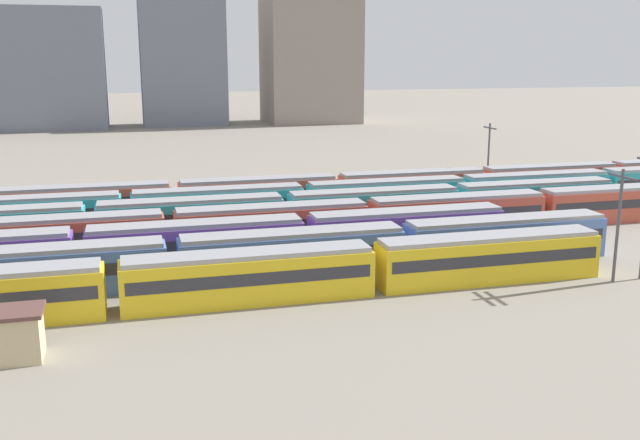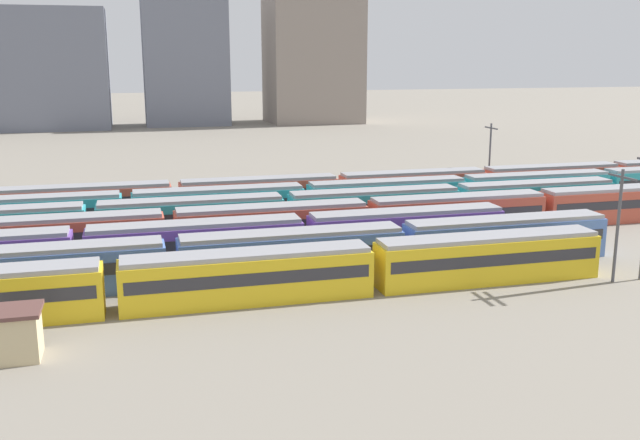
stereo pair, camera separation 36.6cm
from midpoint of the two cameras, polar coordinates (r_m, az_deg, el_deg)
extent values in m
plane|color=gray|center=(66.83, -18.56, -2.79)|extent=(600.00, 600.00, 0.00)
cube|color=yellow|center=(51.80, -5.53, -4.68)|extent=(18.00, 3.00, 3.40)
cube|color=#2D2D33|center=(51.67, -5.54, -4.25)|extent=(17.20, 3.06, 0.90)
cube|color=#939399|center=(51.26, -5.58, -2.68)|extent=(17.60, 2.70, 0.35)
cube|color=yellow|center=(57.75, 13.32, -3.12)|extent=(18.00, 3.00, 3.40)
cube|color=#2D2D33|center=(57.64, 13.34, -2.73)|extent=(17.20, 3.06, 0.90)
cube|color=#939399|center=(57.28, 13.42, -1.32)|extent=(17.60, 2.70, 0.35)
cube|color=#4C70BC|center=(56.57, -21.10, -3.99)|extent=(18.00, 3.00, 3.40)
cube|color=#2D2D33|center=(56.46, -21.14, -3.59)|extent=(17.20, 3.06, 0.90)
cube|color=#939399|center=(56.09, -21.26, -2.15)|extent=(17.60, 2.70, 0.35)
cube|color=#4C70BC|center=(57.49, -2.05, -2.85)|extent=(18.00, 3.00, 3.40)
cube|color=#2D2D33|center=(57.38, -2.05, -2.45)|extent=(17.20, 3.06, 0.90)
cube|color=#939399|center=(57.01, -2.06, -1.03)|extent=(17.60, 2.70, 0.35)
cube|color=#4C70BC|center=(64.22, 14.63, -1.59)|extent=(18.00, 3.00, 3.40)
cube|color=#2D2D33|center=(64.13, 14.65, -1.23)|extent=(17.20, 3.06, 0.90)
cube|color=#939399|center=(63.80, 14.72, 0.05)|extent=(17.60, 2.70, 0.35)
cube|color=#6B429E|center=(61.41, -9.59, -2.00)|extent=(18.00, 3.00, 3.40)
cube|color=#2D2D33|center=(61.31, -9.61, -1.63)|extent=(17.20, 3.06, 0.90)
cube|color=#939399|center=(60.96, -9.66, -0.30)|extent=(17.60, 2.70, 0.35)
cube|color=#6B429E|center=(65.75, 7.02, -0.93)|extent=(18.00, 3.00, 3.40)
cube|color=#2D2D33|center=(65.65, 7.03, -0.58)|extent=(17.20, 3.06, 0.90)
cube|color=#939399|center=(65.33, 7.07, 0.67)|extent=(17.60, 2.70, 0.35)
cube|color=#BC4C38|center=(66.53, -19.84, -1.44)|extent=(18.00, 3.00, 3.40)
cube|color=#2D2D33|center=(66.43, -19.86, -1.10)|extent=(17.20, 3.06, 0.90)
cube|color=#939399|center=(66.12, -19.96, 0.13)|extent=(17.60, 2.70, 0.35)
cube|color=#BC4C38|center=(67.43, -3.66, -0.51)|extent=(18.00, 3.00, 3.40)
cube|color=#2D2D33|center=(67.34, -3.66, -0.17)|extent=(17.20, 3.06, 0.90)
cube|color=#939399|center=(67.03, -3.68, 1.05)|extent=(17.60, 2.70, 0.35)
cube|color=#BC4C38|center=(73.37, 10.97, 0.38)|extent=(18.00, 3.00, 3.40)
cube|color=#2D2D33|center=(73.29, 10.98, 0.69)|extent=(17.20, 3.06, 0.90)
cube|color=#939399|center=(73.00, 11.03, 1.81)|extent=(17.60, 2.70, 0.35)
cube|color=#BC4C38|center=(83.27, 22.78, 1.07)|extent=(18.00, 3.00, 3.40)
cube|color=#2D2D33|center=(83.19, 22.80, 1.35)|extent=(17.20, 3.06, 0.90)
cube|color=#939399|center=(82.94, 22.89, 2.34)|extent=(17.60, 2.70, 0.35)
cube|color=teal|center=(71.52, -9.99, 0.10)|extent=(18.00, 3.00, 3.40)
cube|color=#2D2D33|center=(71.44, -10.00, 0.42)|extent=(17.20, 3.06, 0.90)
cube|color=#939399|center=(71.14, -10.05, 1.57)|extent=(17.60, 2.70, 0.35)
cube|color=teal|center=(75.41, 4.46, 0.91)|extent=(18.00, 3.00, 3.40)
cube|color=#2D2D33|center=(75.33, 4.46, 1.22)|extent=(17.20, 3.06, 0.90)
cube|color=#939399|center=(75.05, 4.48, 2.31)|extent=(17.60, 2.70, 0.35)
cube|color=teal|center=(83.50, 16.80, 1.56)|extent=(18.00, 3.00, 3.40)
cube|color=#2D2D33|center=(83.42, 16.82, 1.84)|extent=(17.20, 3.06, 0.90)
cube|color=#939399|center=(83.17, 16.88, 2.83)|extent=(17.60, 2.70, 0.35)
cube|color=teal|center=(77.03, -21.95, 0.26)|extent=(18.00, 3.00, 3.40)
cube|color=#2D2D33|center=(76.94, -21.98, 0.56)|extent=(17.20, 3.06, 0.90)
cube|color=#939399|center=(76.67, -22.07, 1.63)|extent=(17.60, 2.70, 0.35)
cube|color=teal|center=(76.91, -7.87, 1.06)|extent=(18.00, 3.00, 3.40)
cube|color=#2D2D33|center=(76.83, -7.88, 1.36)|extent=(17.20, 3.06, 0.90)
cube|color=#939399|center=(76.55, -7.91, 2.44)|extent=(17.60, 2.70, 0.35)
cube|color=teal|center=(81.31, 5.46, 1.77)|extent=(18.00, 3.00, 3.40)
cube|color=#2D2D33|center=(81.24, 5.47, 2.05)|extent=(17.20, 3.06, 0.90)
cube|color=#939399|center=(80.98, 5.49, 3.07)|extent=(17.60, 2.70, 0.35)
cube|color=teal|center=(89.57, 16.89, 2.29)|extent=(18.00, 3.00, 3.40)
cube|color=#2D2D33|center=(89.50, 16.91, 2.55)|extent=(17.20, 3.06, 0.90)
cube|color=#939399|center=(89.26, 16.97, 3.48)|extent=(17.60, 2.70, 0.35)
cube|color=#BC4C38|center=(81.62, -17.88, 1.24)|extent=(18.00, 3.00, 3.40)
cube|color=#2D2D33|center=(81.54, -17.90, 1.52)|extent=(17.20, 3.06, 0.90)
cube|color=#939399|center=(81.28, -17.98, 2.53)|extent=(17.60, 2.70, 0.35)
cube|color=#BC4C38|center=(82.72, -4.71, 1.97)|extent=(18.00, 3.00, 3.40)
cube|color=#2D2D33|center=(82.64, -4.72, 2.25)|extent=(17.20, 3.06, 0.90)
cube|color=#939399|center=(82.38, -4.74, 3.25)|extent=(17.60, 2.70, 0.35)
cube|color=#BC4C38|center=(87.96, 7.50, 2.56)|extent=(18.00, 3.00, 3.40)
cube|color=#2D2D33|center=(87.89, 7.51, 2.82)|extent=(17.20, 3.06, 0.90)
cube|color=#939399|center=(87.65, 7.54, 3.76)|extent=(17.60, 2.70, 0.35)
cube|color=#BC4C38|center=(96.68, 17.94, 2.97)|extent=(18.00, 3.00, 3.40)
cube|color=#2D2D33|center=(96.61, 17.96, 3.20)|extent=(17.20, 3.06, 0.90)
cube|color=#939399|center=(96.39, 18.02, 4.06)|extent=(17.60, 2.70, 0.35)
cylinder|color=#4C4C51|center=(59.94, 22.70, -0.48)|extent=(0.24, 0.24, 8.92)
cube|color=#47474C|center=(59.23, 23.02, 3.15)|extent=(0.16, 3.20, 0.16)
cylinder|color=#4C4C51|center=(95.43, 13.41, 4.80)|extent=(0.24, 0.24, 8.93)
cube|color=#47474C|center=(94.99, 13.53, 7.11)|extent=(0.16, 3.20, 0.16)
cube|color=#C6B284|center=(45.78, -23.09, -8.48)|extent=(3.20, 2.60, 2.80)
cube|color=brown|center=(45.28, -23.26, -6.68)|extent=(3.60, 3.00, 0.24)
cube|color=slate|center=(189.37, -20.50, 11.15)|extent=(26.83, 20.74, 28.52)
cube|color=slate|center=(189.17, -10.58, 12.87)|extent=(20.91, 12.58, 36.03)
cube|color=gray|center=(194.66, -0.53, 13.30)|extent=(23.69, 19.91, 37.61)
camera|label=1|loc=(0.18, -89.85, 0.03)|focal=40.36mm
camera|label=2|loc=(0.18, 90.15, -0.03)|focal=40.36mm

